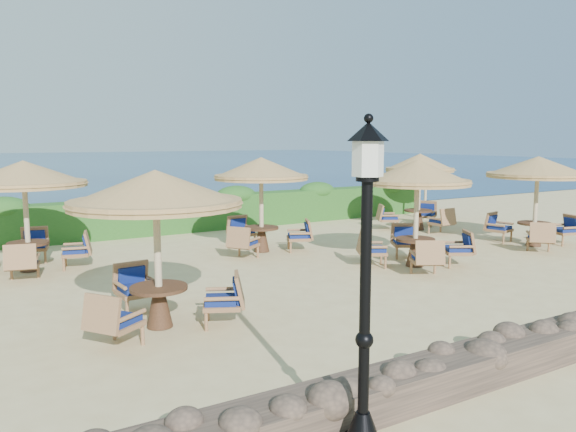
{
  "coord_description": "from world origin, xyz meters",
  "views": [
    {
      "loc": [
        -8.14,
        -10.95,
        3.15
      ],
      "look_at": [
        -1.25,
        0.61,
        1.3
      ],
      "focal_mm": 35.0,
      "sensor_mm": 36.0,
      "label": 1
    }
  ],
  "objects_px": {
    "cafe_set_0": "(156,214)",
    "cafe_set_5": "(419,179)",
    "extra_parasol": "(426,164)",
    "cafe_set_2": "(537,181)",
    "cafe_set_1": "(417,196)",
    "cafe_set_4": "(261,185)",
    "lamp_post": "(365,305)",
    "cafe_set_3": "(25,195)"
  },
  "relations": [
    {
      "from": "cafe_set_4",
      "to": "cafe_set_3",
      "type": "bearing_deg",
      "value": 172.46
    },
    {
      "from": "lamp_post",
      "to": "cafe_set_5",
      "type": "relative_size",
      "value": 1.19
    },
    {
      "from": "extra_parasol",
      "to": "cafe_set_3",
      "type": "distance_m",
      "value": 14.63
    },
    {
      "from": "cafe_set_1",
      "to": "cafe_set_4",
      "type": "relative_size",
      "value": 1.01
    },
    {
      "from": "extra_parasol",
      "to": "cafe_set_2",
      "type": "bearing_deg",
      "value": -102.61
    },
    {
      "from": "cafe_set_1",
      "to": "cafe_set_3",
      "type": "relative_size",
      "value": 0.96
    },
    {
      "from": "lamp_post",
      "to": "cafe_set_1",
      "type": "xyz_separation_m",
      "value": [
        6.39,
        6.0,
        0.22
      ]
    },
    {
      "from": "lamp_post",
      "to": "cafe_set_4",
      "type": "height_order",
      "value": "lamp_post"
    },
    {
      "from": "cafe_set_4",
      "to": "cafe_set_2",
      "type": "bearing_deg",
      "value": -24.83
    },
    {
      "from": "cafe_set_2",
      "to": "cafe_set_5",
      "type": "bearing_deg",
      "value": 101.69
    },
    {
      "from": "cafe_set_5",
      "to": "cafe_set_4",
      "type": "bearing_deg",
      "value": -174.82
    },
    {
      "from": "cafe_set_0",
      "to": "cafe_set_1",
      "type": "height_order",
      "value": "same"
    },
    {
      "from": "cafe_set_0",
      "to": "cafe_set_1",
      "type": "xyz_separation_m",
      "value": [
        6.92,
        1.2,
        -0.16
      ]
    },
    {
      "from": "cafe_set_0",
      "to": "cafe_set_3",
      "type": "relative_size",
      "value": 0.99
    },
    {
      "from": "cafe_set_0",
      "to": "cafe_set_3",
      "type": "xyz_separation_m",
      "value": [
        -1.41,
        5.55,
        -0.08
      ]
    },
    {
      "from": "lamp_post",
      "to": "cafe_set_1",
      "type": "relative_size",
      "value": 1.19
    },
    {
      "from": "cafe_set_1",
      "to": "cafe_set_2",
      "type": "bearing_deg",
      "value": 2.11
    },
    {
      "from": "cafe_set_1",
      "to": "cafe_set_2",
      "type": "distance_m",
      "value": 4.91
    },
    {
      "from": "cafe_set_0",
      "to": "cafe_set_2",
      "type": "relative_size",
      "value": 0.99
    },
    {
      "from": "cafe_set_3",
      "to": "cafe_set_4",
      "type": "relative_size",
      "value": 1.04
    },
    {
      "from": "cafe_set_3",
      "to": "cafe_set_4",
      "type": "xyz_separation_m",
      "value": [
        5.9,
        -0.78,
        0.03
      ]
    },
    {
      "from": "lamp_post",
      "to": "extra_parasol",
      "type": "distance_m",
      "value": 17.41
    },
    {
      "from": "cafe_set_3",
      "to": "cafe_set_0",
      "type": "bearing_deg",
      "value": -75.77
    },
    {
      "from": "extra_parasol",
      "to": "cafe_set_5",
      "type": "distance_m",
      "value": 2.84
    },
    {
      "from": "cafe_set_1",
      "to": "cafe_set_4",
      "type": "xyz_separation_m",
      "value": [
        -2.42,
        3.57,
        0.1
      ]
    },
    {
      "from": "lamp_post",
      "to": "cafe_set_3",
      "type": "xyz_separation_m",
      "value": [
        -1.94,
        10.35,
        0.29
      ]
    },
    {
      "from": "cafe_set_0",
      "to": "cafe_set_4",
      "type": "distance_m",
      "value": 6.55
    },
    {
      "from": "cafe_set_3",
      "to": "cafe_set_5",
      "type": "distance_m",
      "value": 12.41
    },
    {
      "from": "cafe_set_0",
      "to": "cafe_set_4",
      "type": "bearing_deg",
      "value": 46.68
    },
    {
      "from": "cafe_set_3",
      "to": "cafe_set_4",
      "type": "height_order",
      "value": "same"
    },
    {
      "from": "cafe_set_0",
      "to": "cafe_set_5",
      "type": "distance_m",
      "value": 12.24
    },
    {
      "from": "extra_parasol",
      "to": "cafe_set_5",
      "type": "relative_size",
      "value": 0.87
    },
    {
      "from": "lamp_post",
      "to": "cafe_set_0",
      "type": "distance_m",
      "value": 4.85
    },
    {
      "from": "extra_parasol",
      "to": "cafe_set_4",
      "type": "relative_size",
      "value": 0.87
    },
    {
      "from": "cafe_set_3",
      "to": "extra_parasol",
      "type": "bearing_deg",
      "value": 6.46
    },
    {
      "from": "cafe_set_4",
      "to": "cafe_set_5",
      "type": "distance_m",
      "value": 6.53
    },
    {
      "from": "cafe_set_0",
      "to": "cafe_set_2",
      "type": "height_order",
      "value": "same"
    },
    {
      "from": "cafe_set_4",
      "to": "cafe_set_5",
      "type": "bearing_deg",
      "value": 5.18
    },
    {
      "from": "lamp_post",
      "to": "cafe_set_3",
      "type": "height_order",
      "value": "lamp_post"
    },
    {
      "from": "cafe_set_0",
      "to": "cafe_set_5",
      "type": "height_order",
      "value": "same"
    },
    {
      "from": "cafe_set_2",
      "to": "cafe_set_5",
      "type": "distance_m",
      "value": 4.07
    },
    {
      "from": "cafe_set_1",
      "to": "cafe_set_2",
      "type": "xyz_separation_m",
      "value": [
        4.91,
        0.18,
        0.17
      ]
    }
  ]
}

